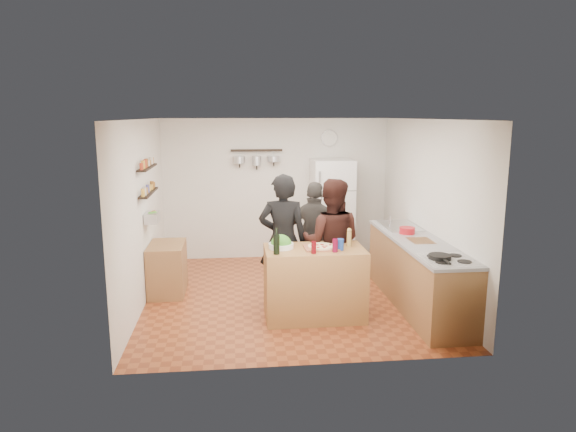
{
  "coord_description": "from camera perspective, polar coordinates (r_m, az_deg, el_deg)",
  "views": [
    {
      "loc": [
        -0.75,
        -6.98,
        2.56
      ],
      "look_at": [
        0.0,
        0.1,
        1.15
      ],
      "focal_mm": 32.0,
      "sensor_mm": 36.0,
      "label": 1
    }
  ],
  "objects": [
    {
      "name": "pot_rack",
      "position": [
        9.01,
        -3.52,
        7.29
      ],
      "size": [
        0.9,
        0.04,
        0.04
      ],
      "primitive_type": "cube",
      "color": "black",
      "rests_on": "back_wall"
    },
    {
      "name": "side_table",
      "position": [
        7.69,
        -13.25,
        -5.7
      ],
      "size": [
        0.5,
        0.8,
        0.73
      ],
      "primitive_type": "cube",
      "color": "#A07343",
      "rests_on": "floor"
    },
    {
      "name": "pepper_mill",
      "position": [
        6.57,
        6.8,
        -2.56
      ],
      "size": [
        0.06,
        0.06,
        0.19
      ],
      "primitive_type": "cylinder",
      "color": "#A48444",
      "rests_on": "prep_island"
    },
    {
      "name": "fridge",
      "position": [
        9.05,
        4.88,
        0.59
      ],
      "size": [
        0.7,
        0.68,
        1.8
      ],
      "primitive_type": "cube",
      "color": "white",
      "rests_on": "floor"
    },
    {
      "name": "counter_run",
      "position": [
        7.2,
        14.22,
        -6.2
      ],
      "size": [
        0.63,
        2.63,
        0.9
      ],
      "primitive_type": "cube",
      "color": "#9E7042",
      "rests_on": "floor"
    },
    {
      "name": "salad_bowl",
      "position": [
        6.45,
        -0.78,
        -3.33
      ],
      "size": [
        0.32,
        0.32,
        0.06
      ],
      "primitive_type": "cylinder",
      "color": "silver",
      "rests_on": "prep_island"
    },
    {
      "name": "red_bowl",
      "position": [
        7.38,
        13.1,
        -1.58
      ],
      "size": [
        0.22,
        0.22,
        0.09
      ],
      "primitive_type": "cylinder",
      "color": "red",
      "rests_on": "counter_run"
    },
    {
      "name": "cutting_board",
      "position": [
        7.04,
        14.54,
        -2.73
      ],
      "size": [
        0.3,
        0.4,
        0.02
      ],
      "primitive_type": "cube",
      "color": "brown",
      "rests_on": "counter_run"
    },
    {
      "name": "spice_shelf_lower",
      "position": [
        7.36,
        -15.22,
        2.52
      ],
      "size": [
        0.12,
        1.0,
        0.02
      ],
      "primitive_type": "cube",
      "color": "black",
      "rests_on": "left_wall"
    },
    {
      "name": "produce_basket",
      "position": [
        7.41,
        -14.86,
        -0.15
      ],
      "size": [
        0.18,
        0.35,
        0.14
      ],
      "primitive_type": "cube",
      "color": "silver",
      "rests_on": "left_wall"
    },
    {
      "name": "wine_glass_near",
      "position": [
        6.21,
        2.88,
        -3.51
      ],
      "size": [
        0.06,
        0.06,
        0.15
      ],
      "primitive_type": "cylinder",
      "color": "#52070D",
      "rests_on": "prep_island"
    },
    {
      "name": "spice_shelf_upper",
      "position": [
        7.31,
        -15.36,
        5.23
      ],
      "size": [
        0.12,
        1.0,
        0.02
      ],
      "primitive_type": "cube",
      "color": "black",
      "rests_on": "left_wall"
    },
    {
      "name": "wine_glass_far",
      "position": [
        6.29,
        5.26,
        -3.29
      ],
      "size": [
        0.07,
        0.07,
        0.16
      ],
      "primitive_type": "cylinder",
      "color": "#580721",
      "rests_on": "prep_island"
    },
    {
      "name": "person_back",
      "position": [
        7.51,
        3.05,
        -2.31
      ],
      "size": [
        1.03,
        0.74,
        1.62
      ],
      "primitive_type": "imported",
      "rotation": [
        0.0,
        0.0,
        2.73
      ],
      "color": "#302D2B",
      "rests_on": "floor"
    },
    {
      "name": "pizza_board",
      "position": [
        6.46,
        3.71,
        -3.54
      ],
      "size": [
        0.42,
        0.34,
        0.02
      ],
      "primitive_type": "cube",
      "color": "brown",
      "rests_on": "prep_island"
    },
    {
      "name": "person_center",
      "position": [
        6.94,
        4.81,
        -2.97
      ],
      "size": [
        0.99,
        0.86,
        1.73
      ],
      "primitive_type": "imported",
      "rotation": [
        0.0,
        0.0,
        2.87
      ],
      "color": "black",
      "rests_on": "floor"
    },
    {
      "name": "sink",
      "position": [
        7.86,
        12.26,
        -1.15
      ],
      "size": [
        0.5,
        0.8,
        0.03
      ],
      "primitive_type": "cube",
      "color": "silver",
      "rests_on": "counter_run"
    },
    {
      "name": "stove_top",
      "position": [
        6.23,
        17.43,
        -4.69
      ],
      "size": [
        0.6,
        0.62,
        0.02
      ],
      "primitive_type": "cube",
      "color": "white",
      "rests_on": "counter_run"
    },
    {
      "name": "skillet",
      "position": [
        6.2,
        16.51,
        -4.37
      ],
      "size": [
        0.26,
        0.26,
        0.05
      ],
      "primitive_type": "cylinder",
      "color": "black",
      "rests_on": "stove_top"
    },
    {
      "name": "wine_bottle",
      "position": [
        6.17,
        -1.29,
        -3.21
      ],
      "size": [
        0.08,
        0.08,
        0.23
      ],
      "primitive_type": "cylinder",
      "color": "black",
      "rests_on": "prep_island"
    },
    {
      "name": "pizza",
      "position": [
        6.45,
        3.72,
        -3.38
      ],
      "size": [
        0.34,
        0.34,
        0.02
      ],
      "primitive_type": "cylinder",
      "color": "beige",
      "rests_on": "pizza_board"
    },
    {
      "name": "salt_canister",
      "position": [
        6.39,
        5.82,
        -3.17
      ],
      "size": [
        0.09,
        0.09,
        0.14
      ],
      "primitive_type": "cylinder",
      "color": "navy",
      "rests_on": "prep_island"
    },
    {
      "name": "person_left",
      "position": [
        6.92,
        -0.57,
        -2.69
      ],
      "size": [
        0.71,
        0.52,
        1.8
      ],
      "primitive_type": "imported",
      "rotation": [
        0.0,
        0.0,
        2.99
      ],
      "color": "black",
      "rests_on": "floor"
    },
    {
      "name": "wall_clock",
      "position": [
        9.23,
        4.62,
        8.61
      ],
      "size": [
        0.3,
        0.03,
        0.3
      ],
      "primitive_type": "cylinder",
      "rotation": [
        1.57,
        0.0,
        0.0
      ],
      "color": "silver",
      "rests_on": "back_wall"
    },
    {
      "name": "room_shell",
      "position": [
        7.53,
        -0.23,
        1.17
      ],
      "size": [
        4.2,
        4.2,
        4.2
      ],
      "color": "brown",
      "rests_on": "ground"
    },
    {
      "name": "prep_island",
      "position": [
        6.6,
        2.94,
        -7.43
      ],
      "size": [
        1.25,
        0.72,
        0.91
      ],
      "primitive_type": "cube",
      "color": "#9D6739",
      "rests_on": "floor"
    }
  ]
}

